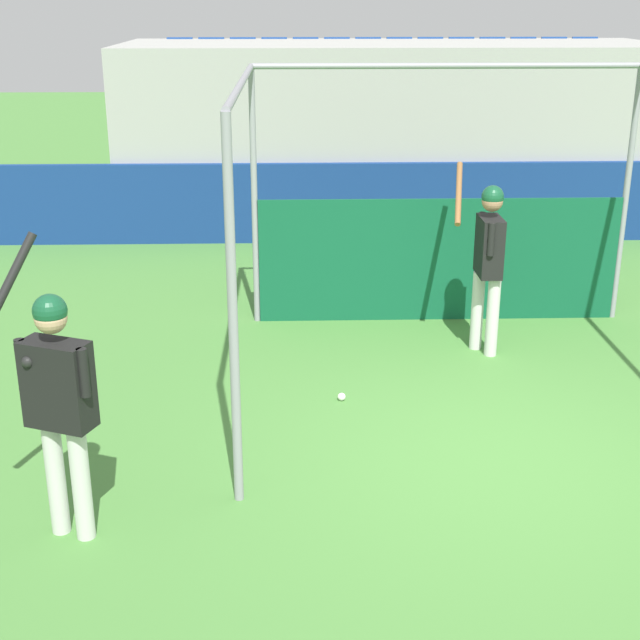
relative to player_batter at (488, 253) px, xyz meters
name	(u,v)px	position (x,y,z in m)	size (l,w,h in m)	color
ground_plane	(493,455)	(-0.37, -2.28, -1.08)	(60.00, 60.00, 0.00)	#477F38
outfield_wall	(400,203)	(-0.37, 4.56, -0.48)	(24.00, 0.12, 1.21)	navy
bleacher_section	(390,132)	(-0.37, 6.22, 0.36)	(8.70, 3.20, 2.89)	#9E9E99
batting_cage	(450,230)	(-0.33, 0.41, 0.14)	(4.25, 4.00, 2.90)	gray
player_batter	(488,253)	(0.00, 0.00, 0.00)	(0.51, 0.89, 1.92)	silver
player_waiting	(57,394)	(-3.57, -3.32, 0.00)	(0.83, 0.56, 2.11)	silver
baseball	(342,397)	(-1.56, -1.19, -1.05)	(0.07, 0.07, 0.07)	white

